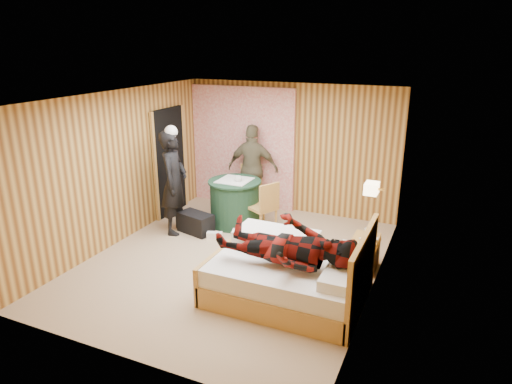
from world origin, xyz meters
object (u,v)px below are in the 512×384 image
at_px(woman_standing, 174,182).
at_px(chair_far, 251,185).
at_px(bed, 290,274).
at_px(man_on_bed, 287,236).
at_px(duffel_bag, 196,223).
at_px(chair_near, 265,204).
at_px(nightstand, 365,253).
at_px(wall_lamp, 372,188).
at_px(round_table, 235,202).
at_px(man_at_table, 253,169).

bearing_deg(woman_standing, chair_far, -41.14).
xyz_separation_m(bed, man_on_bed, (0.02, -0.23, 0.65)).
bearing_deg(chair_far, woman_standing, -135.34).
relative_size(chair_far, man_on_bed, 0.53).
bearing_deg(woman_standing, duffel_bag, -87.54).
height_order(chair_near, woman_standing, woman_standing).
distance_m(nightstand, woman_standing, 3.39).
xyz_separation_m(wall_lamp, round_table, (-2.57, 0.90, -0.87)).
relative_size(bed, chair_near, 2.12).
bearing_deg(chair_far, chair_near, -70.13).
bearing_deg(bed, man_at_table, 123.03).
relative_size(chair_near, duffel_bag, 1.49).
xyz_separation_m(wall_lamp, nightstand, (-0.04, 0.12, -1.04)).
bearing_deg(chair_near, nightstand, 99.58).
relative_size(chair_far, woman_standing, 0.51).
height_order(nightstand, chair_near, chair_near).
distance_m(nightstand, duffel_bag, 2.99).
bearing_deg(bed, chair_near, 122.03).
bearing_deg(chair_near, woman_standing, -40.66).
relative_size(wall_lamp, nightstand, 0.50).
xyz_separation_m(man_at_table, man_on_bed, (1.80, -2.96, 0.09)).
xyz_separation_m(chair_near, woman_standing, (-1.47, -0.57, 0.37)).
bearing_deg(wall_lamp, round_table, 160.71).
relative_size(nightstand, man_at_table, 0.30).
bearing_deg(nightstand, round_table, 162.77).
relative_size(duffel_bag, woman_standing, 0.34).
bearing_deg(round_table, woman_standing, -137.82).
bearing_deg(chair_near, man_on_bed, 57.72).
bearing_deg(round_table, chair_far, 91.89).
bearing_deg(chair_far, wall_lamp, -50.00).
relative_size(round_table, woman_standing, 0.53).
bearing_deg(bed, chair_far, 123.95).
bearing_deg(bed, woman_standing, 155.11).
distance_m(nightstand, man_on_bed, 1.70).
xyz_separation_m(bed, round_table, (-1.77, 1.92, 0.13)).
xyz_separation_m(bed, chair_far, (-1.80, 2.67, 0.23)).
bearing_deg(round_table, wall_lamp, -19.29).
height_order(bed, chair_near, bed).
bearing_deg(chair_far, duffel_bag, -125.13).
bearing_deg(man_on_bed, bed, 95.87).
distance_m(round_table, man_at_table, 0.91).
relative_size(bed, man_at_table, 1.14).
xyz_separation_m(round_table, man_at_table, (0.00, 0.81, 0.43)).
bearing_deg(bed, round_table, 132.70).
bearing_deg(wall_lamp, man_at_table, 146.44).
height_order(bed, duffel_bag, bed).
bearing_deg(chair_near, wall_lamp, 96.89).
xyz_separation_m(bed, chair_near, (-1.10, 1.77, 0.24)).
bearing_deg(round_table, chair_near, -13.27).
bearing_deg(man_at_table, nightstand, 141.12).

